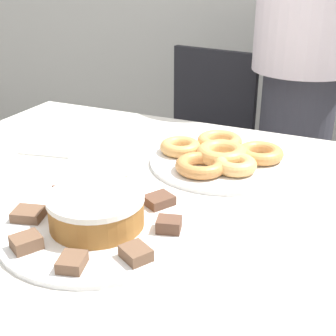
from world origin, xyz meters
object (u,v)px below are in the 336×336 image
at_px(plate_donuts, 221,162).
at_px(frosted_cake, 96,210).
at_px(napkin, 52,148).
at_px(office_chair_left, 196,161).
at_px(plate_cake, 98,226).
at_px(person_standing, 304,57).

relative_size(plate_donuts, frosted_cake, 1.96).
bearing_deg(napkin, office_chair_left, 79.95).
bearing_deg(plate_donuts, plate_cake, -106.49).
bearing_deg(plate_donuts, napkin, -168.26).
relative_size(office_chair_left, napkin, 5.11).
distance_m(person_standing, office_chair_left, 0.63).
distance_m(office_chair_left, frosted_cake, 1.17).
xyz_separation_m(plate_cake, napkin, (-0.35, 0.31, -0.00)).
height_order(plate_cake, frosted_cake, frosted_cake).
height_order(frosted_cake, napkin, frosted_cake).
height_order(plate_cake, plate_donuts, same).
relative_size(person_standing, frosted_cake, 8.84).
bearing_deg(napkin, plate_cake, -41.85).
bearing_deg(frosted_cake, person_standing, 80.03).
bearing_deg(office_chair_left, plate_donuts, -55.80).
distance_m(office_chair_left, napkin, 0.86).
distance_m(person_standing, plate_cake, 1.14).
distance_m(plate_donuts, napkin, 0.48).
height_order(person_standing, plate_donuts, person_standing).
distance_m(plate_cake, napkin, 0.47).
distance_m(person_standing, frosted_cake, 1.14).
relative_size(plate_cake, plate_donuts, 1.04).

